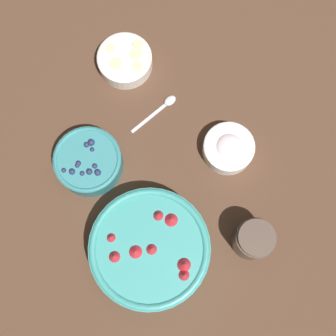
% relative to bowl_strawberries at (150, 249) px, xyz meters
% --- Properties ---
extents(ground_plane, '(4.00, 4.00, 0.00)m').
position_rel_bowl_strawberries_xyz_m(ground_plane, '(0.22, -0.07, -0.04)').
color(ground_plane, '#4C3323').
extents(bowl_strawberries, '(0.26, 0.26, 0.10)m').
position_rel_bowl_strawberries_xyz_m(bowl_strawberries, '(0.00, 0.00, 0.00)').
color(bowl_strawberries, teal).
rests_on(bowl_strawberries, ground_plane).
extents(bowl_blueberries, '(0.16, 0.16, 0.07)m').
position_rel_bowl_strawberries_xyz_m(bowl_blueberries, '(0.20, 0.15, -0.01)').
color(bowl_blueberries, teal).
rests_on(bowl_blueberries, ground_plane).
extents(bowl_bananas, '(0.13, 0.13, 0.05)m').
position_rel_bowl_strawberries_xyz_m(bowl_bananas, '(0.46, 0.07, -0.02)').
color(bowl_bananas, white).
rests_on(bowl_bananas, ground_plane).
extents(bowl_cream, '(0.12, 0.12, 0.05)m').
position_rel_bowl_strawberries_xyz_m(bowl_cream, '(0.24, -0.18, -0.02)').
color(bowl_cream, white).
rests_on(bowl_cream, ground_plane).
extents(jar_chocolate, '(0.09, 0.09, 0.09)m').
position_rel_bowl_strawberries_xyz_m(jar_chocolate, '(0.02, -0.23, -0.00)').
color(jar_chocolate, '#4C3D33').
rests_on(jar_chocolate, ground_plane).
extents(spoon, '(0.10, 0.11, 0.01)m').
position_rel_bowl_strawberries_xyz_m(spoon, '(0.34, -0.02, -0.04)').
color(spoon, silver).
rests_on(spoon, ground_plane).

